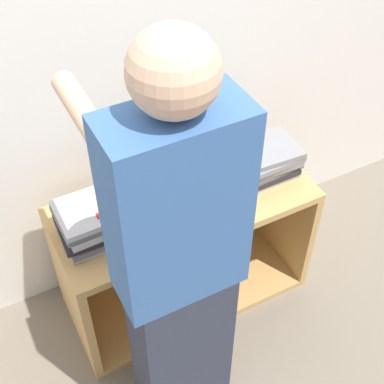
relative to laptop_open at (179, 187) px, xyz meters
The scene contains 8 objects.
ground_plane 0.75m from the laptop_open, 90.00° to the right, with size 12.00×12.00×0.00m, color #756B5B.
wall_back 0.60m from the laptop_open, 90.00° to the left, with size 8.00×0.05×2.40m.
cart 0.37m from the laptop_open, 90.00° to the left, with size 1.13×0.49×0.64m.
laptop_open is the anchor object (origin of this frame).
laptop_stack_left 0.37m from the laptop_open, behind, with size 0.36×0.24×0.15m.
laptop_stack_right 0.37m from the laptop_open, ahead, with size 0.35×0.24×0.15m.
person 0.62m from the laptop_open, 116.55° to the right, with size 0.40×0.53×1.72m.
inventory_tag 0.39m from the laptop_open, 164.27° to the right, with size 0.06×0.02×0.01m.
Camera 1 is at (-0.72, -1.20, 2.24)m, focal length 50.00 mm.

